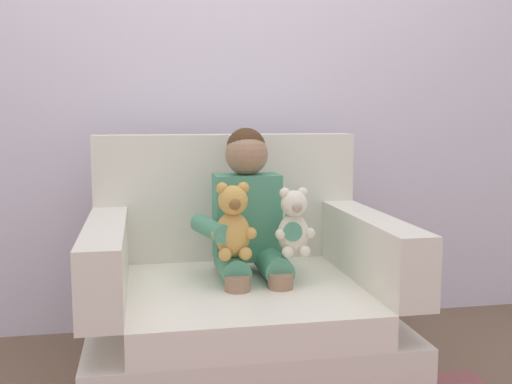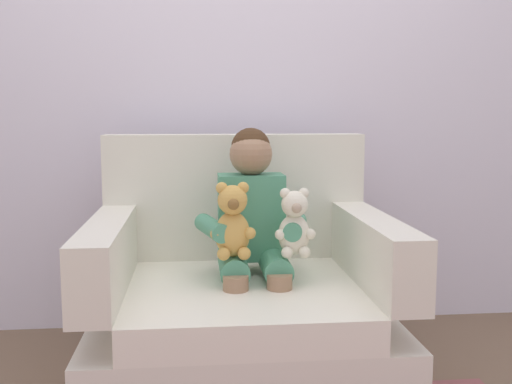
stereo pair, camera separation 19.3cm
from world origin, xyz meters
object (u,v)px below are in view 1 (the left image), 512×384
Objects in this scene: plush_honey at (233,223)px; seated_child at (250,223)px; armchair at (239,304)px; plush_cream at (294,224)px.

seated_child is at bearing 53.68° from plush_honey.
seated_child reaches higher than plush_honey.
plush_cream is at bearing -27.99° from armchair.
plush_cream is at bearing -38.85° from seated_child.
armchair is at bearing 65.19° from plush_honey.
plush_cream is (0.14, -0.14, 0.02)m from seated_child.
seated_child is at bearing 35.84° from armchair.
armchair is 0.36m from plush_honey.
plush_honey is at bearing -110.60° from armchair.
seated_child reaches higher than plush_cream.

